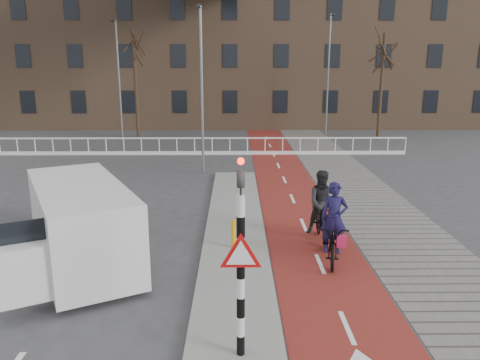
{
  "coord_description": "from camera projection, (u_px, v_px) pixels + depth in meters",
  "views": [
    {
      "loc": [
        -0.68,
        -9.17,
        5.04
      ],
      "look_at": [
        -0.54,
        5.0,
        1.5
      ],
      "focal_mm": 35.0,
      "sensor_mm": 36.0,
      "label": 1
    }
  ],
  "objects": [
    {
      "name": "ground",
      "position": [
        267.0,
        303.0,
        10.12
      ],
      "size": [
        120.0,
        120.0,
        0.0
      ],
      "primitive_type": "plane",
      "color": "#38383A",
      "rests_on": "ground"
    },
    {
      "name": "bike_lane",
      "position": [
        287.0,
        186.0,
        19.84
      ],
      "size": [
        2.5,
        60.0,
        0.01
      ],
      "primitive_type": "cube",
      "color": "maroon",
      "rests_on": "ground"
    },
    {
      "name": "sidewalk",
      "position": [
        352.0,
        185.0,
        19.87
      ],
      "size": [
        3.0,
        60.0,
        0.01
      ],
      "primitive_type": "cube",
      "color": "slate",
      "rests_on": "ground"
    },
    {
      "name": "curb_island",
      "position": [
        235.0,
        235.0,
        13.98
      ],
      "size": [
        1.8,
        16.0,
        0.12
      ],
      "primitive_type": "cube",
      "color": "gray",
      "rests_on": "ground"
    },
    {
      "name": "traffic_signal",
      "position": [
        241.0,
        254.0,
        7.68
      ],
      "size": [
        0.8,
        0.8,
        3.68
      ],
      "color": "black",
      "rests_on": "curb_island"
    },
    {
      "name": "bollard",
      "position": [
        234.0,
        234.0,
        12.77
      ],
      "size": [
        0.12,
        0.12,
        0.79
      ],
      "primitive_type": "cylinder",
      "color": "#E5A20C",
      "rests_on": "curb_island"
    },
    {
      "name": "cyclist_near",
      "position": [
        333.0,
        235.0,
        12.1
      ],
      "size": [
        1.07,
        2.14,
        2.11
      ],
      "rotation": [
        0.0,
        0.0,
        -0.18
      ],
      "color": "black",
      "rests_on": "bike_lane"
    },
    {
      "name": "cyclist_far",
      "position": [
        323.0,
        213.0,
        13.38
      ],
      "size": [
        0.92,
        1.99,
        2.11
      ],
      "rotation": [
        0.0,
        0.0,
        -0.01
      ],
      "color": "black",
      "rests_on": "bike_lane"
    },
    {
      "name": "van",
      "position": [
        82.0,
        223.0,
        11.77
      ],
      "size": [
        4.04,
        5.31,
        2.13
      ],
      "rotation": [
        0.0,
        0.0,
        0.48
      ],
      "color": "silver",
      "rests_on": "ground"
    },
    {
      "name": "railing",
      "position": [
        159.0,
        149.0,
        26.49
      ],
      "size": [
        28.0,
        0.1,
        0.99
      ],
      "color": "silver",
      "rests_on": "ground"
    },
    {
      "name": "townhouse_row",
      "position": [
        207.0,
        30.0,
        39.25
      ],
      "size": [
        46.0,
        10.0,
        15.9
      ],
      "color": "#7F6047",
      "rests_on": "ground"
    },
    {
      "name": "tree_mid",
      "position": [
        136.0,
        88.0,
        31.74
      ],
      "size": [
        0.25,
        0.25,
        6.91
      ],
      "primitive_type": "cylinder",
      "color": "#2F1F15",
      "rests_on": "ground"
    },
    {
      "name": "tree_right",
      "position": [
        381.0,
        87.0,
        31.33
      ],
      "size": [
        0.22,
        0.22,
        6.98
      ],
      "primitive_type": "cylinder",
      "color": "#2F1F15",
      "rests_on": "ground"
    },
    {
      "name": "streetlight_near",
      "position": [
        202.0,
        93.0,
        21.1
      ],
      "size": [
        0.12,
        0.12,
        7.48
      ],
      "primitive_type": "cylinder",
      "color": "slate",
      "rests_on": "ground"
    },
    {
      "name": "streetlight_left",
      "position": [
        119.0,
        81.0,
        30.98
      ],
      "size": [
        0.12,
        0.12,
        7.78
      ],
      "primitive_type": "cylinder",
      "color": "slate",
      "rests_on": "ground"
    },
    {
      "name": "streetlight_right",
      "position": [
        328.0,
        76.0,
        32.87
      ],
      "size": [
        0.12,
        0.12,
        8.34
      ],
      "primitive_type": "cylinder",
      "color": "slate",
      "rests_on": "ground"
    }
  ]
}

